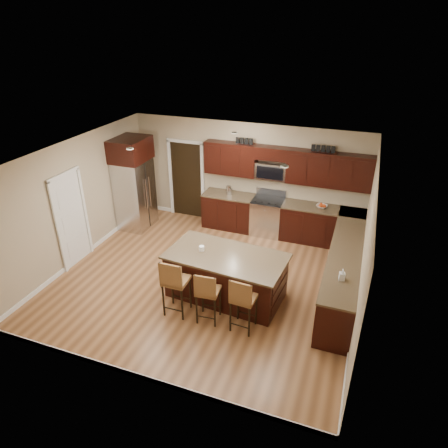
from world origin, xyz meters
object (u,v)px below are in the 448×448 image
at_px(island, 226,277).
at_px(stool_mid, 207,292).
at_px(refrigerator, 134,183).
at_px(range, 267,216).
at_px(stool_left, 174,282).
at_px(stool_right, 243,299).

bearing_deg(island, stool_mid, -88.37).
bearing_deg(refrigerator, range, 13.13).
relative_size(island, stool_mid, 2.24).
bearing_deg(stool_left, stool_mid, -0.47).
bearing_deg(stool_right, island, 129.28).
xyz_separation_m(range, stool_mid, (-0.15, -3.63, 0.18)).
xyz_separation_m(island, stool_mid, (-0.05, -0.84, 0.22)).
relative_size(range, island, 0.47).
bearing_deg(stool_left, refrigerator, 130.31).
distance_m(stool_left, refrigerator, 3.85).
height_order(range, stool_left, stool_left).
distance_m(stool_right, refrigerator, 4.79).
xyz_separation_m(stool_left, refrigerator, (-2.52, 2.86, 0.49)).
bearing_deg(range, island, -92.05).
distance_m(stool_left, stool_mid, 0.63).
bearing_deg(stool_right, range, 101.71).
relative_size(stool_right, refrigerator, 0.46).
relative_size(stool_left, refrigerator, 0.49).
relative_size(stool_mid, refrigerator, 0.45).
bearing_deg(stool_left, stool_right, -0.86).
bearing_deg(refrigerator, stool_left, -48.62).
height_order(stool_mid, stool_right, stool_right).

